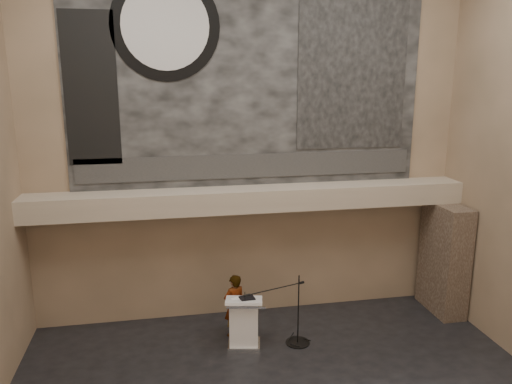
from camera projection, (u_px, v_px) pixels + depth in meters
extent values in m
cube|color=#77634C|center=(250.00, 140.00, 11.42)|extent=(10.00, 0.02, 8.50)
cube|color=#77634C|center=(433.00, 272.00, 3.77)|extent=(10.00, 0.02, 8.50)
cube|color=tan|center=(253.00, 199.00, 11.34)|extent=(10.00, 0.80, 0.50)
cylinder|color=#B2893D|center=(182.00, 215.00, 11.06)|extent=(0.04, 0.04, 0.06)
cylinder|color=#B2893D|center=(333.00, 207.00, 11.70)|extent=(0.04, 0.04, 0.06)
cube|color=black|center=(250.00, 75.00, 11.06)|extent=(8.00, 0.05, 5.00)
cube|color=#2B2B2B|center=(250.00, 166.00, 11.49)|extent=(7.76, 0.02, 0.55)
cylinder|color=black|center=(165.00, 26.00, 10.46)|extent=(2.30, 0.02, 2.30)
cylinder|color=silver|center=(165.00, 26.00, 10.44)|extent=(1.84, 0.02, 1.84)
cube|color=black|center=(353.00, 70.00, 11.43)|extent=(2.60, 0.02, 3.60)
cube|color=black|center=(91.00, 89.00, 10.47)|extent=(1.10, 0.02, 3.20)
cube|color=#433329|center=(444.00, 258.00, 12.12)|extent=(0.60, 1.40, 2.70)
cube|color=silver|center=(244.00, 344.00, 10.74)|extent=(0.77, 0.64, 0.08)
cube|color=white|center=(244.00, 322.00, 10.62)|extent=(0.67, 0.52, 0.96)
cube|color=white|center=(244.00, 301.00, 10.48)|extent=(0.86, 0.68, 0.13)
cube|color=black|center=(247.00, 298.00, 10.49)|extent=(0.34, 0.28, 0.04)
cube|color=white|center=(237.00, 300.00, 10.44)|extent=(0.26, 0.31, 0.00)
imported|color=silver|center=(234.00, 306.00, 11.03)|extent=(0.62, 0.52, 1.44)
cylinder|color=black|center=(298.00, 342.00, 10.87)|extent=(0.52, 0.52, 0.02)
cylinder|color=black|center=(298.00, 310.00, 10.69)|extent=(0.03, 0.03, 1.58)
cylinder|color=black|center=(274.00, 289.00, 10.26)|extent=(1.32, 0.44, 0.02)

